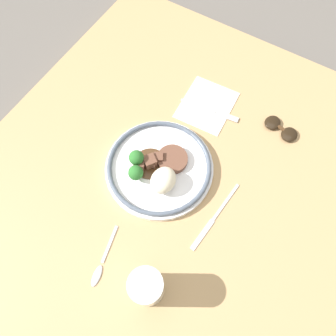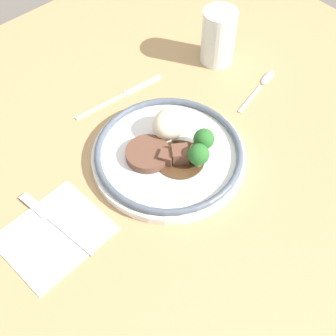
{
  "view_description": "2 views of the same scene",
  "coord_description": "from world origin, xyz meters",
  "px_view_note": "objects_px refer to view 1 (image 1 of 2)",
  "views": [
    {
      "loc": [
        0.26,
        0.15,
        0.82
      ],
      "look_at": [
        -0.04,
        -0.03,
        0.06
      ],
      "focal_mm": 35.0,
      "sensor_mm": 36.0,
      "label": 1
    },
    {
      "loc": [
        -0.39,
        -0.44,
        0.71
      ],
      "look_at": [
        -0.05,
        -0.08,
        0.06
      ],
      "focal_mm": 50.0,
      "sensor_mm": 36.0,
      "label": 2
    }
  ],
  "objects_px": {
    "knife": "(214,218)",
    "spoon": "(100,268)",
    "sunglasses": "(281,129)",
    "plate": "(159,168)",
    "juice_glass": "(147,288)",
    "fork": "(215,112)"
  },
  "relations": [
    {
      "from": "knife",
      "to": "spoon",
      "type": "bearing_deg",
      "value": -29.55
    },
    {
      "from": "spoon",
      "to": "sunglasses",
      "type": "distance_m",
      "value": 0.59
    },
    {
      "from": "knife",
      "to": "spoon",
      "type": "distance_m",
      "value": 0.29
    },
    {
      "from": "plate",
      "to": "spoon",
      "type": "height_order",
      "value": "plate"
    },
    {
      "from": "plate",
      "to": "sunglasses",
      "type": "bearing_deg",
      "value": 141.49
    },
    {
      "from": "plate",
      "to": "spoon",
      "type": "xyz_separation_m",
      "value": [
        0.28,
        0.01,
        -0.02
      ]
    },
    {
      "from": "plate",
      "to": "knife",
      "type": "height_order",
      "value": "plate"
    },
    {
      "from": "juice_glass",
      "to": "knife",
      "type": "relative_size",
      "value": 0.58
    },
    {
      "from": "fork",
      "to": "knife",
      "type": "relative_size",
      "value": 0.85
    },
    {
      "from": "spoon",
      "to": "sunglasses",
      "type": "xyz_separation_m",
      "value": [
        -0.56,
        0.21,
        0.01
      ]
    },
    {
      "from": "plate",
      "to": "spoon",
      "type": "relative_size",
      "value": 1.93
    },
    {
      "from": "sunglasses",
      "to": "juice_glass",
      "type": "bearing_deg",
      "value": 2.79
    },
    {
      "from": "juice_glass",
      "to": "fork",
      "type": "xyz_separation_m",
      "value": [
        -0.5,
        -0.09,
        -0.05
      ]
    },
    {
      "from": "fork",
      "to": "knife",
      "type": "bearing_deg",
      "value": -69.75
    },
    {
      "from": "fork",
      "to": "knife",
      "type": "xyz_separation_m",
      "value": [
        0.28,
        0.14,
        -0.0
      ]
    },
    {
      "from": "juice_glass",
      "to": "sunglasses",
      "type": "distance_m",
      "value": 0.55
    },
    {
      "from": "juice_glass",
      "to": "plate",
      "type": "bearing_deg",
      "value": -152.69
    },
    {
      "from": "plate",
      "to": "knife",
      "type": "relative_size",
      "value": 1.36
    },
    {
      "from": "juice_glass",
      "to": "sunglasses",
      "type": "height_order",
      "value": "juice_glass"
    },
    {
      "from": "plate",
      "to": "knife",
      "type": "xyz_separation_m",
      "value": [
        0.04,
        0.18,
        -0.02
      ]
    },
    {
      "from": "fork",
      "to": "spoon",
      "type": "distance_m",
      "value": 0.51
    },
    {
      "from": "plate",
      "to": "juice_glass",
      "type": "distance_m",
      "value": 0.29
    }
  ]
}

